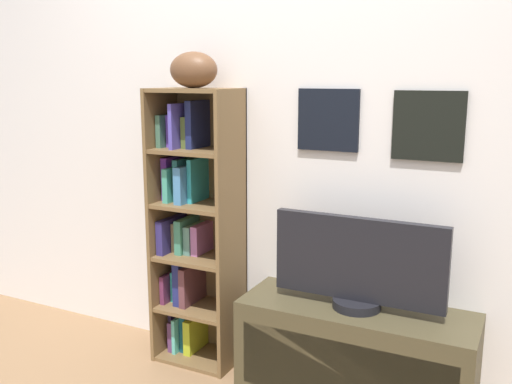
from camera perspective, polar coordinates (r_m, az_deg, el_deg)
The scene contains 5 objects.
back_wall at distance 2.86m, azimuth 1.89°, elevation 5.83°, with size 4.80×0.08×2.44m.
bookshelf at distance 3.02m, azimuth -6.35°, elevation -3.71°, with size 0.44×0.30×1.45m.
football at distance 2.87m, azimuth -6.31°, elevation 12.12°, with size 0.25×0.18×0.18m, color brown.
tv_stand at distance 2.77m, azimuth 9.89°, elevation -15.96°, with size 1.07×0.39×0.48m.
television at distance 2.59m, azimuth 10.25°, elevation -7.15°, with size 0.78×0.22×0.42m.
Camera 1 is at (1.19, -1.46, 1.51)m, focal length 39.72 mm.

